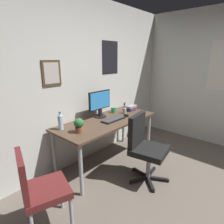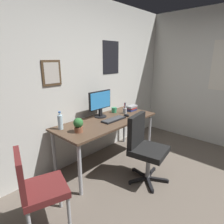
{
  "view_description": "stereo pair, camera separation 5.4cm",
  "coord_description": "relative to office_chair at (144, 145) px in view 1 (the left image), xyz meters",
  "views": [
    {
      "loc": [
        -1.9,
        -0.21,
        1.7
      ],
      "look_at": [
        0.15,
        1.61,
        0.9
      ],
      "focal_mm": 30.13,
      "sensor_mm": 36.0,
      "label": 1
    },
    {
      "loc": [
        -1.87,
        -0.25,
        1.7
      ],
      "look_at": [
        0.15,
        1.61,
        0.9
      ],
      "focal_mm": 30.13,
      "sensor_mm": 36.0,
      "label": 2
    }
  ],
  "objects": [
    {
      "name": "potted_plant",
      "position": [
        -0.64,
        0.61,
        0.32
      ],
      "size": [
        0.13,
        0.13,
        0.19
      ],
      "color": "brown",
      "rests_on": "desk"
    },
    {
      "name": "water_bottle",
      "position": [
        -0.75,
        0.88,
        0.32
      ],
      "size": [
        0.07,
        0.07,
        0.25
      ],
      "color": "silver",
      "rests_on": "desk"
    },
    {
      "name": "wall_back",
      "position": [
        -0.18,
        1.12,
        0.77
      ],
      "size": [
        4.4,
        0.1,
        2.6
      ],
      "color": "silver",
      "rests_on": "ground_plane"
    },
    {
      "name": "desk",
      "position": [
        -0.03,
        0.68,
        0.14
      ],
      "size": [
        1.72,
        0.71,
        0.75
      ],
      "color": "#4C3828",
      "rests_on": "ground_plane"
    },
    {
      "name": "computer_mouse",
      "position": [
        0.33,
        0.58,
        0.24
      ],
      "size": [
        0.06,
        0.11,
        0.04
      ],
      "color": "black",
      "rests_on": "desk"
    },
    {
      "name": "pen_cup",
      "position": [
        0.44,
        0.7,
        0.27
      ],
      "size": [
        0.07,
        0.07,
        0.2
      ],
      "color": "#9EA0A5",
      "rests_on": "desk"
    },
    {
      "name": "office_chair",
      "position": [
        0.0,
        0.0,
        0.0
      ],
      "size": [
        0.57,
        0.57,
        0.95
      ],
      "color": "black",
      "rests_on": "ground_plane"
    },
    {
      "name": "book_stack_left",
      "position": [
        0.67,
        0.73,
        0.27
      ],
      "size": [
        0.22,
        0.13,
        0.09
      ],
      "color": "navy",
      "rests_on": "desk"
    },
    {
      "name": "keyboard",
      "position": [
        0.03,
        0.6,
        0.23
      ],
      "size": [
        0.43,
        0.15,
        0.03
      ],
      "color": "black",
      "rests_on": "desk"
    },
    {
      "name": "side_chair",
      "position": [
        -1.41,
        0.3,
        -0.03
      ],
      "size": [
        0.53,
        0.53,
        0.88
      ],
      "color": "#591E1E",
      "rests_on": "ground_plane"
    },
    {
      "name": "coffee_mug_near",
      "position": [
        0.36,
        0.89,
        0.26
      ],
      "size": [
        0.13,
        0.09,
        0.09
      ],
      "color": "#2D8C59",
      "rests_on": "desk"
    },
    {
      "name": "monitor",
      "position": [
        0.01,
        0.88,
        0.46
      ],
      "size": [
        0.46,
        0.2,
        0.43
      ],
      "color": "black",
      "rests_on": "desk"
    }
  ]
}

